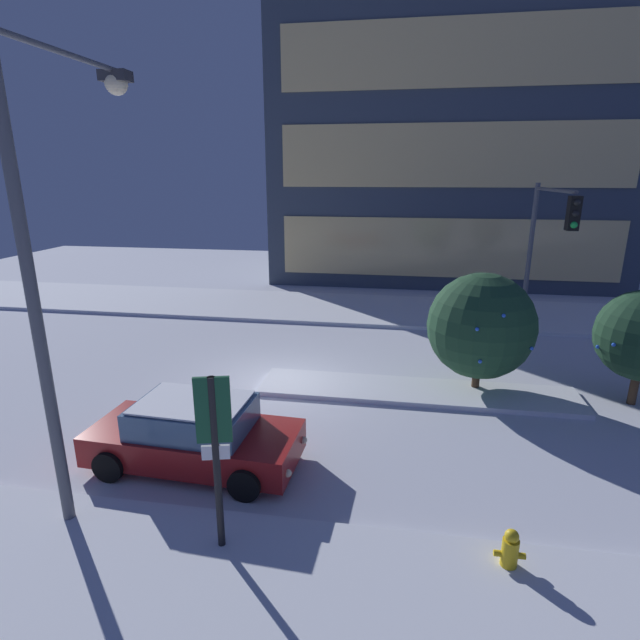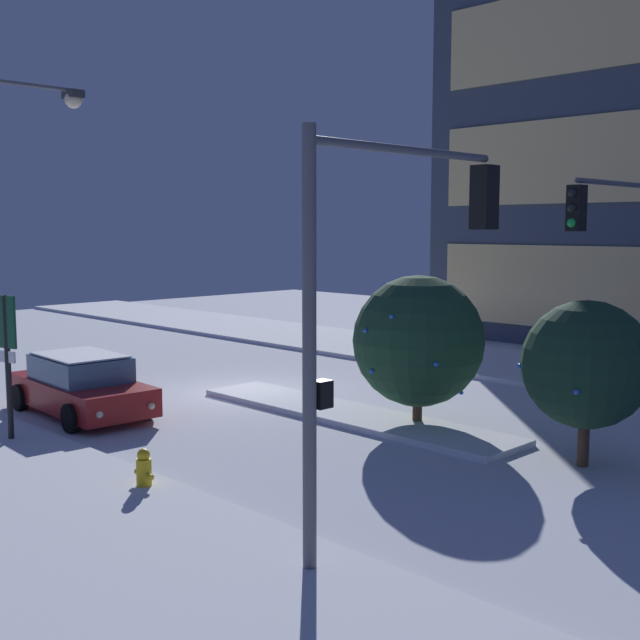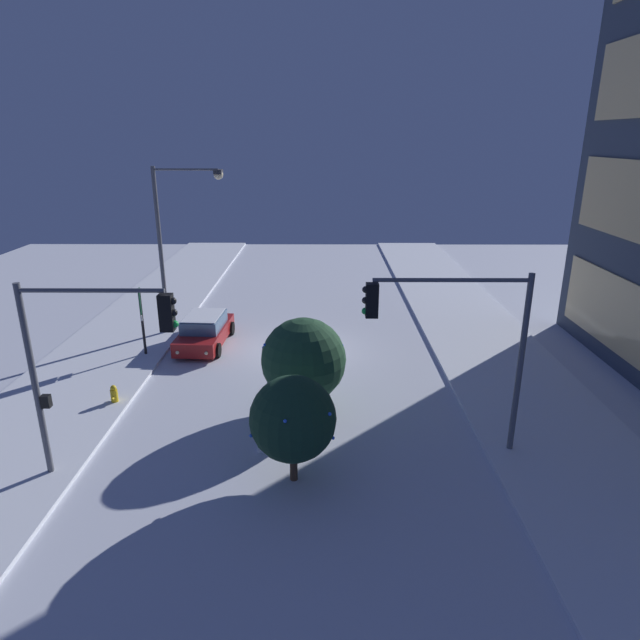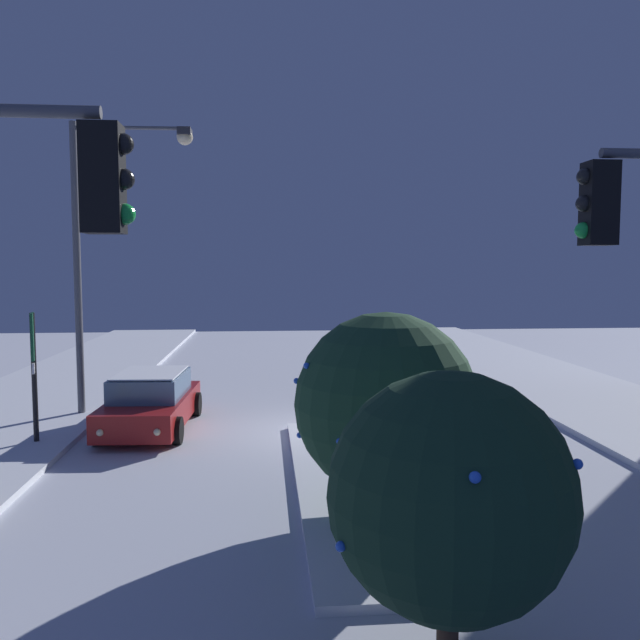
# 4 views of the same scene
# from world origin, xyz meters

# --- Properties ---
(ground) EXTENTS (52.00, 52.00, 0.00)m
(ground) POSITION_xyz_m (0.00, 0.00, 0.00)
(ground) COLOR silver
(curb_strip_near) EXTENTS (52.00, 5.20, 0.14)m
(curb_strip_near) POSITION_xyz_m (0.00, -8.69, 0.07)
(curb_strip_near) COLOR silver
(curb_strip_near) RESTS_ON ground
(curb_strip_far) EXTENTS (52.00, 5.20, 0.14)m
(curb_strip_far) POSITION_xyz_m (0.00, 8.69, 0.07)
(curb_strip_far) COLOR silver
(curb_strip_far) RESTS_ON ground
(median_strip) EXTENTS (9.00, 1.80, 0.14)m
(median_strip) POSITION_xyz_m (4.08, -0.12, 0.07)
(median_strip) COLOR silver
(median_strip) RESTS_ON ground
(office_tower_main) EXTENTS (19.38, 11.69, 27.89)m
(office_tower_main) POSITION_xyz_m (5.78, 19.18, 13.95)
(office_tower_main) COLOR #384251
(office_tower_main) RESTS_ON ground
(car_near) EXTENTS (4.62, 2.27, 1.49)m
(car_near) POSITION_xyz_m (-0.71, -4.54, 0.71)
(car_near) COLOR maroon
(car_near) RESTS_ON ground
(traffic_light_corner_far_right) EXTENTS (0.32, 4.84, 5.75)m
(traffic_light_corner_far_right) POSITION_xyz_m (8.42, 4.92, 4.06)
(traffic_light_corner_far_right) COLOR #565960
(traffic_light_corner_far_right) RESTS_ON ground
(street_lamp_arched) EXTENTS (0.56, 3.31, 8.12)m
(street_lamp_arched) POSITION_xyz_m (-2.18, -5.85, 5.28)
(street_lamp_arched) COLOR #565960
(street_lamp_arched) RESTS_ON ground
(fire_hydrant) EXTENTS (0.48, 0.26, 0.79)m
(fire_hydrant) POSITION_xyz_m (5.37, -6.63, 0.38)
(fire_hydrant) COLOR gold
(fire_hydrant) RESTS_ON ground
(parking_info_sign) EXTENTS (0.55, 0.20, 3.15)m
(parking_info_sign) POSITION_xyz_m (0.75, -6.93, 2.02)
(parking_info_sign) COLOR black
(parking_info_sign) RESTS_ON ground
(decorated_tree_left_of_median) EXTENTS (2.98, 2.98, 3.48)m
(decorated_tree_left_of_median) POSITION_xyz_m (5.77, 0.36, 1.98)
(decorated_tree_left_of_median) COLOR #473323
(decorated_tree_left_of_median) RESTS_ON ground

